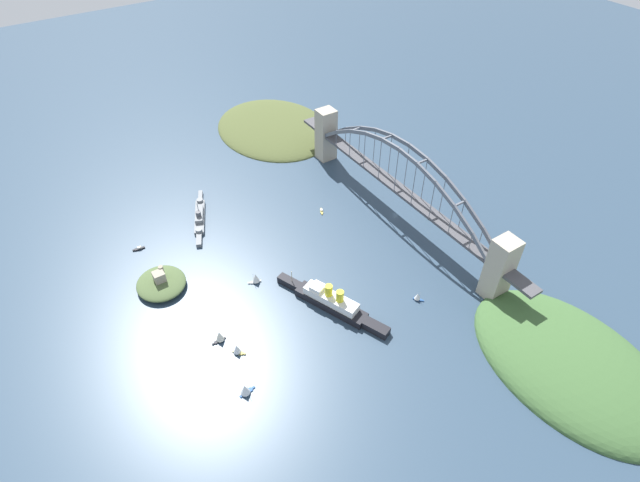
% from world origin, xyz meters
% --- Properties ---
extents(ground_plane, '(1400.00, 1400.00, 0.00)m').
position_xyz_m(ground_plane, '(0.00, 0.00, 0.00)').
color(ground_plane, '#2D4256').
extents(harbor_arch_bridge, '(283.46, 16.84, 69.65)m').
position_xyz_m(harbor_arch_bridge, '(0.00, 0.00, 28.54)').
color(harbor_arch_bridge, '#ADA38E').
rests_on(harbor_arch_bridge, ground).
extents(headland_west_shore, '(140.98, 95.01, 28.30)m').
position_xyz_m(headland_west_shore, '(-183.33, 2.94, 0.00)').
color(headland_west_shore, '#3D6033').
rests_on(headland_west_shore, ground).
extents(headland_east_shore, '(143.86, 116.64, 16.36)m').
position_xyz_m(headland_east_shore, '(187.18, 14.14, 0.00)').
color(headland_east_shore, '#4C562D').
rests_on(headland_east_shore, ground).
extents(ocean_liner, '(89.13, 41.54, 20.73)m').
position_xyz_m(ocean_liner, '(-56.40, 106.10, 5.77)').
color(ocean_liner, black).
rests_on(ocean_liner, ground).
extents(naval_cruiser, '(69.78, 34.23, 16.82)m').
position_xyz_m(naval_cruiser, '(87.88, 145.68, 2.86)').
color(naval_cruiser, slate).
rests_on(naval_cruiser, ground).
extents(fort_island_mid_harbor, '(38.31, 36.07, 15.57)m').
position_xyz_m(fort_island_mid_harbor, '(29.41, 200.92, 4.05)').
color(fort_island_mid_harbor, '#4C6038').
rests_on(fort_island_mid_harbor, ground).
extents(seaplane_taxiing_near_bridge, '(7.96, 10.67, 4.90)m').
position_xyz_m(seaplane_taxiing_near_bridge, '(-17.15, -24.34, 2.07)').
color(seaplane_taxiing_near_bridge, '#B7B7B2').
rests_on(seaplane_taxiing_near_bridge, ground).
extents(small_boat_0, '(5.81, 10.06, 10.51)m').
position_xyz_m(small_boat_0, '(-39.81, 185.34, 4.91)').
color(small_boat_0, black).
rests_on(small_boat_0, ground).
extents(small_boat_1, '(3.13, 9.90, 2.54)m').
position_xyz_m(small_boat_1, '(79.03, 202.25, 0.91)').
color(small_boat_1, black).
rests_on(small_boat_1, ground).
extents(small_boat_2, '(8.09, 7.79, 9.03)m').
position_xyz_m(small_boat_2, '(-55.14, 180.02, 4.19)').
color(small_boat_2, gold).
rests_on(small_boat_2, ground).
extents(small_boat_3, '(8.44, 5.22, 2.12)m').
position_xyz_m(small_boat_3, '(39.00, 51.82, 0.75)').
color(small_boat_3, gold).
rests_on(small_boat_3, ground).
extents(small_boat_4, '(6.81, 11.00, 9.92)m').
position_xyz_m(small_boat_4, '(-84.91, 189.10, 4.59)').
color(small_boat_4, '#234C8C').
rests_on(small_boat_4, ground).
extents(small_boat_5, '(7.30, 6.51, 7.41)m').
position_xyz_m(small_boat_5, '(-84.85, 49.72, 3.49)').
color(small_boat_5, '#234C8C').
rests_on(small_boat_5, ground).
extents(small_boat_6, '(6.98, 10.03, 9.82)m').
position_xyz_m(small_boat_6, '(-5.07, 139.95, 4.64)').
color(small_boat_6, silver).
rests_on(small_boat_6, ground).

